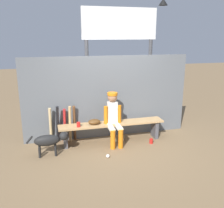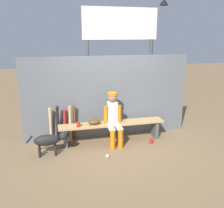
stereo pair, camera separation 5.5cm
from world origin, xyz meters
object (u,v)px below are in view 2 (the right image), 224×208
at_px(baseball_glove, 94,122).
at_px(bat_wood_dark, 75,123).
at_px(baseball, 107,156).
at_px(cup_on_bench, 78,124).
at_px(bat_wood_natural, 51,125).
at_px(player_seated, 114,117).
at_px(bat_wood_tan, 70,124).
at_px(bat_aluminum_red, 65,125).
at_px(cup_on_ground, 151,141).
at_px(bat_aluminum_black, 58,124).
at_px(dugout_bench, 112,127).
at_px(scoreboard, 123,37).
at_px(dog, 50,140).

distance_m(baseball_glove, bat_wood_dark, 0.52).
bearing_deg(bat_wood_dark, baseball, -62.75).
bearing_deg(cup_on_bench, bat_wood_dark, 97.54).
xyz_separation_m(bat_wood_natural, cup_on_bench, (0.60, -0.36, 0.10)).
distance_m(player_seated, bat_wood_tan, 1.03).
relative_size(bat_wood_dark, baseball, 11.73).
height_order(bat_aluminum_red, cup_on_bench, bat_aluminum_red).
distance_m(baseball, cup_on_ground, 1.22).
bearing_deg(bat_aluminum_black, dugout_bench, -11.99).
xyz_separation_m(baseball_glove, bat_wood_tan, (-0.53, 0.21, -0.09)).
bearing_deg(dugout_bench, cup_on_bench, -174.27).
distance_m(baseball_glove, bat_aluminum_red, 0.72).
relative_size(bat_wood_tan, bat_wood_natural, 1.04).
bearing_deg(dugout_bench, scoreboard, 65.00).
bearing_deg(bat_aluminum_black, bat_wood_dark, 5.30).
bearing_deg(baseball, bat_wood_tan, 124.03).
height_order(player_seated, bat_wood_natural, player_seated).
xyz_separation_m(bat_wood_dark, bat_aluminum_black, (-0.39, -0.04, 0.02)).
xyz_separation_m(dugout_bench, dog, (-1.42, -0.35, -0.03)).
xyz_separation_m(baseball_glove, dog, (-1.00, -0.35, -0.20)).
relative_size(dugout_bench, player_seated, 2.07).
xyz_separation_m(dugout_bench, player_seated, (0.01, -0.11, 0.28)).
relative_size(baseball_glove, bat_wood_dark, 0.32).
relative_size(player_seated, baseball, 16.08).
relative_size(baseball_glove, bat_wood_tan, 0.32).
distance_m(player_seated, bat_aluminum_black, 1.31).
bearing_deg(player_seated, cup_on_bench, 177.58).
distance_m(baseball_glove, bat_aluminum_black, 0.85).
height_order(cup_on_bench, dog, cup_on_bench).
distance_m(bat_aluminum_black, baseball, 1.45).
height_order(bat_aluminum_red, bat_aluminum_black, bat_aluminum_black).
relative_size(dugout_bench, scoreboard, 0.73).
relative_size(bat_aluminum_red, cup_on_ground, 7.33).
bearing_deg(bat_wood_dark, bat_aluminum_black, -174.70).
bearing_deg(baseball_glove, baseball, -80.39).
distance_m(bat_wood_dark, bat_wood_natural, 0.55).
distance_m(bat_wood_dark, bat_wood_tan, 0.14).
relative_size(baseball_glove, cup_on_ground, 2.55).
bearing_deg(cup_on_bench, bat_wood_tan, 119.20).
relative_size(bat_wood_dark, scoreboard, 0.26).
bearing_deg(baseball, scoreboard, 66.54).
xyz_separation_m(dugout_bench, bat_wood_natural, (-1.38, 0.28, 0.06)).
distance_m(bat_aluminum_red, baseball, 1.36).
height_order(bat_wood_natural, baseball, bat_wood_natural).
xyz_separation_m(bat_wood_natural, dog, (-0.04, -0.63, -0.09)).
distance_m(bat_wood_dark, bat_aluminum_red, 0.23).
bearing_deg(baseball_glove, player_seated, -14.73).
bearing_deg(bat_wood_natural, cup_on_bench, -31.01).
height_order(baseball_glove, bat_aluminum_black, bat_aluminum_black).
relative_size(dugout_bench, dog, 2.92).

